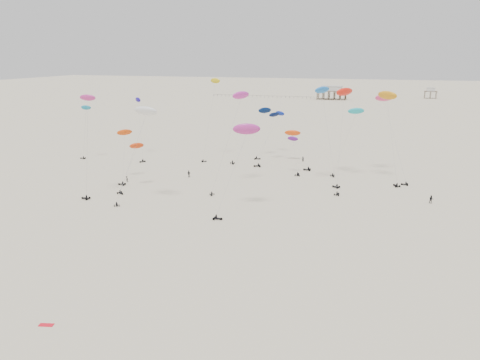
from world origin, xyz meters
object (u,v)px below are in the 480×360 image
(pavilion_main, at_px, (332,94))
(spectator_0, at_px, (127,182))
(pavilion_small, at_px, (430,94))
(rig_0, at_px, (352,123))
(rig_4, at_px, (238,105))
(rig_9, at_px, (268,133))

(pavilion_main, distance_m, spectator_0, 248.84)
(pavilion_small, relative_size, rig_0, 0.48)
(pavilion_small, bearing_deg, rig_0, -98.99)
(rig_0, height_order, rig_4, rig_4)
(pavilion_main, relative_size, rig_9, 1.25)
(pavilion_small, bearing_deg, pavilion_main, -156.80)
(pavilion_main, relative_size, rig_0, 1.11)
(pavilion_small, relative_size, spectator_0, 4.81)
(pavilion_main, bearing_deg, pavilion_small, 23.20)
(pavilion_small, xyz_separation_m, rig_0, (-40.43, -255.39, 11.28))
(pavilion_small, distance_m, spectator_0, 293.42)
(pavilion_small, xyz_separation_m, spectator_0, (-95.20, -277.52, -3.49))
(pavilion_small, height_order, rig_4, rig_4)
(rig_0, relative_size, rig_9, 1.12)
(pavilion_main, xyz_separation_m, pavilion_small, (70.00, 30.00, -0.74))
(pavilion_small, xyz_separation_m, rig_9, (-65.63, -244.75, 5.52))
(rig_0, bearing_deg, rig_9, -47.01)
(pavilion_main, height_order, spectator_0, pavilion_main)
(rig_0, distance_m, rig_4, 31.41)
(rig_4, distance_m, spectator_0, 35.25)
(pavilion_small, xyz_separation_m, rig_4, (-66.83, -271.57, 16.57))
(pavilion_main, height_order, rig_4, rig_4)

